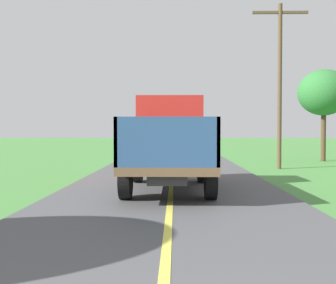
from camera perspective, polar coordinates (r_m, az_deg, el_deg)
name	(u,v)px	position (r m, az deg, el deg)	size (l,w,h in m)	color
banana_truck_near	(169,141)	(12.57, 0.12, 0.18)	(2.38, 5.82, 2.80)	#2D2D30
utility_pole_roadside	(280,79)	(19.99, 15.20, 8.44)	(2.56, 0.20, 7.64)	brown
roadside_tree_near_left	(324,93)	(25.77, 20.76, 6.37)	(2.97, 2.97, 5.34)	#4C3823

